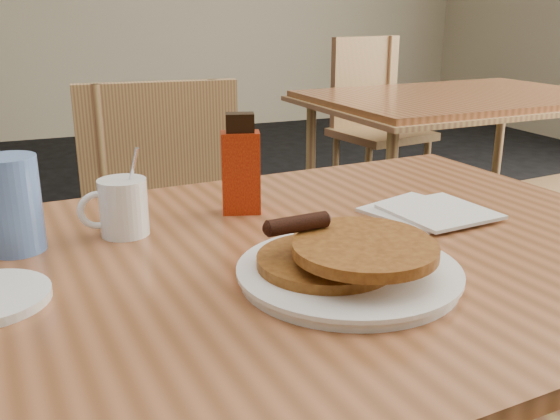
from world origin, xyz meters
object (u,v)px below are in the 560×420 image
(chair_neighbor_far, at_px, (373,111))
(blue_tumbler, at_px, (13,204))
(coffee_mug, at_px, (122,206))
(main_table, at_px, (279,279))
(pancake_plate, at_px, (349,263))
(neighbor_table, at_px, (460,103))
(syrup_bottle, at_px, (241,167))
(chair_main_far, at_px, (172,231))

(chair_neighbor_far, relative_size, blue_tumbler, 6.58)
(coffee_mug, bearing_deg, main_table, -54.48)
(chair_neighbor_far, bearing_deg, pancake_plate, -130.81)
(neighbor_table, relative_size, pancake_plate, 4.39)
(chair_neighbor_far, xyz_separation_m, coffee_mug, (-1.62, -1.93, 0.23))
(chair_neighbor_far, height_order, pancake_plate, chair_neighbor_far)
(pancake_plate, height_order, syrup_bottle, syrup_bottle)
(syrup_bottle, bearing_deg, chair_neighbor_far, 70.29)
(chair_neighbor_far, xyz_separation_m, pancake_plate, (-1.37, -2.23, 0.20))
(coffee_mug, bearing_deg, chair_neighbor_far, 36.96)
(main_table, bearing_deg, chair_neighbor_far, 56.03)
(neighbor_table, height_order, blue_tumbler, blue_tumbler)
(main_table, bearing_deg, coffee_mug, 138.60)
(chair_main_far, height_order, syrup_bottle, syrup_bottle)
(neighbor_table, height_order, chair_neighbor_far, chair_neighbor_far)
(pancake_plate, bearing_deg, coffee_mug, 130.41)
(neighbor_table, distance_m, pancake_plate, 2.04)
(chair_neighbor_far, bearing_deg, syrup_bottle, -135.81)
(blue_tumbler, bearing_deg, neighbor_table, 34.62)
(neighbor_table, bearing_deg, chair_neighbor_far, 89.80)
(neighbor_table, xyz_separation_m, coffee_mug, (-1.62, -1.22, 0.09))
(chair_main_far, xyz_separation_m, coffee_mug, (-0.19, -0.54, 0.25))
(chair_main_far, bearing_deg, main_table, -84.79)
(chair_neighbor_far, bearing_deg, neighbor_table, -99.46)
(chair_main_far, height_order, chair_neighbor_far, chair_neighbor_far)
(main_table, relative_size, blue_tumbler, 9.54)
(chair_main_far, xyz_separation_m, pancake_plate, (0.06, -0.83, 0.22))
(pancake_plate, bearing_deg, neighbor_table, 47.91)
(chair_main_far, relative_size, pancake_plate, 3.05)
(pancake_plate, xyz_separation_m, blue_tumbler, (-0.41, 0.29, 0.05))
(main_table, xyz_separation_m, blue_tumbler, (-0.36, 0.17, 0.11))
(chair_main_far, height_order, blue_tumbler, chair_main_far)
(neighbor_table, distance_m, chair_neighbor_far, 0.73)
(neighbor_table, bearing_deg, syrup_bottle, -139.94)
(chair_main_far, bearing_deg, coffee_mug, -105.05)
(main_table, xyz_separation_m, chair_neighbor_far, (1.42, 2.11, -0.14))
(chair_neighbor_far, distance_m, syrup_bottle, 2.37)
(main_table, xyz_separation_m, chair_main_far, (-0.01, 0.71, -0.16))
(main_table, bearing_deg, chair_main_far, 90.41)
(main_table, bearing_deg, syrup_bottle, 85.84)
(neighbor_table, relative_size, chair_main_far, 1.44)
(main_table, xyz_separation_m, syrup_bottle, (0.02, 0.21, 0.12))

